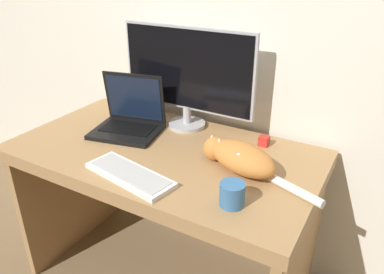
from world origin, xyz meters
name	(u,v)px	position (x,y,z in m)	size (l,w,h in m)	color
wall_back	(211,12)	(0.00, 0.80, 1.30)	(6.40, 0.06, 2.60)	silver
desk	(165,182)	(0.00, 0.37, 0.60)	(1.35, 0.74, 0.77)	#A37A4C
monitor	(187,75)	(-0.04, 0.64, 1.04)	(0.68, 0.18, 0.49)	#B2B2B7
laptop	(129,120)	(-0.25, 0.45, 0.82)	(0.35, 0.31, 0.27)	black
external_keyboard	(130,175)	(0.02, 0.11, 0.78)	(0.40, 0.20, 0.02)	white
cat	(240,157)	(0.36, 0.38, 0.83)	(0.52, 0.26, 0.11)	#C67A38
coffee_mug	(232,194)	(0.43, 0.15, 0.81)	(0.09, 0.09, 0.08)	teal
small_toy	(264,141)	(0.37, 0.63, 0.79)	(0.04, 0.04, 0.04)	red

